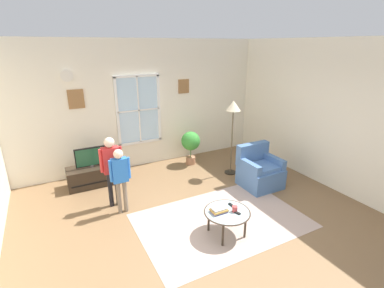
# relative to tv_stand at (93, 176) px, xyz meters

# --- Properties ---
(ground_plane) EXTENTS (6.54, 6.78, 0.02)m
(ground_plane) POSITION_rel_tv_stand_xyz_m (1.40, -2.54, -0.22)
(ground_plane) COLOR brown
(back_wall) EXTENTS (5.94, 0.17, 2.98)m
(back_wall) POSITION_rel_tv_stand_xyz_m (1.39, 0.61, 1.28)
(back_wall) COLOR silver
(back_wall) RESTS_ON ground_plane
(side_wall_right) EXTENTS (0.12, 6.18, 2.98)m
(side_wall_right) POSITION_rel_tv_stand_xyz_m (4.42, -2.54, 1.28)
(side_wall_right) COLOR silver
(side_wall_right) RESTS_ON ground_plane
(area_rug) EXTENTS (2.79, 1.86, 0.01)m
(area_rug) POSITION_rel_tv_stand_xyz_m (1.69, -2.39, -0.20)
(area_rug) COLOR tan
(area_rug) RESTS_ON ground_plane
(tv_stand) EXTENTS (1.04, 0.49, 0.41)m
(tv_stand) POSITION_rel_tv_stand_xyz_m (0.00, 0.00, 0.00)
(tv_stand) COLOR #2D2319
(tv_stand) RESTS_ON ground_plane
(television) EXTENTS (0.63, 0.08, 0.43)m
(television) POSITION_rel_tv_stand_xyz_m (0.00, -0.00, 0.43)
(television) COLOR #4C4C4C
(television) RESTS_ON tv_stand
(armchair) EXTENTS (0.76, 0.74, 0.87)m
(armchair) POSITION_rel_tv_stand_xyz_m (3.10, -1.67, 0.12)
(armchair) COLOR #476B9E
(armchair) RESTS_ON ground_plane
(coffee_table) EXTENTS (0.72, 0.72, 0.41)m
(coffee_table) POSITION_rel_tv_stand_xyz_m (1.56, -2.72, 0.18)
(coffee_table) COLOR #99B2B7
(coffee_table) RESTS_ON ground_plane
(book_stack) EXTENTS (0.25, 0.18, 0.08)m
(book_stack) POSITION_rel_tv_stand_xyz_m (1.44, -2.67, 0.24)
(book_stack) COLOR #594A88
(book_stack) RESTS_ON coffee_table
(cup) EXTENTS (0.08, 0.08, 0.10)m
(cup) POSITION_rel_tv_stand_xyz_m (1.67, -2.77, 0.25)
(cup) COLOR #BF3F3F
(cup) RESTS_ON coffee_table
(remote_near_books) EXTENTS (0.08, 0.15, 0.02)m
(remote_near_books) POSITION_rel_tv_stand_xyz_m (1.66, -2.82, 0.21)
(remote_near_books) COLOR black
(remote_near_books) RESTS_ON coffee_table
(remote_near_cup) EXTENTS (0.04, 0.14, 0.02)m
(remote_near_cup) POSITION_rel_tv_stand_xyz_m (1.72, -2.62, 0.21)
(remote_near_cup) COLOR black
(remote_near_cup) RESTS_ON coffee_table
(person_red_shirt) EXTENTS (0.40, 0.18, 1.33)m
(person_red_shirt) POSITION_rel_tv_stand_xyz_m (0.21, -1.04, 0.63)
(person_red_shirt) COLOR black
(person_red_shirt) RESTS_ON ground_plane
(person_blue_shirt) EXTENTS (0.36, 0.16, 1.20)m
(person_blue_shirt) POSITION_rel_tv_stand_xyz_m (0.28, -1.34, 0.54)
(person_blue_shirt) COLOR #726656
(person_blue_shirt) RESTS_ON ground_plane
(potted_plant_by_window) EXTENTS (0.47, 0.47, 0.83)m
(potted_plant_by_window) POSITION_rel_tv_stand_xyz_m (2.36, 0.03, 0.35)
(potted_plant_by_window) COLOR #9E6B4C
(potted_plant_by_window) RESTS_ON ground_plane
(floor_lamp) EXTENTS (0.32, 0.32, 1.71)m
(floor_lamp) POSITION_rel_tv_stand_xyz_m (2.92, -0.89, 1.22)
(floor_lamp) COLOR black
(floor_lamp) RESTS_ON ground_plane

